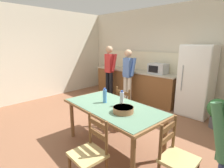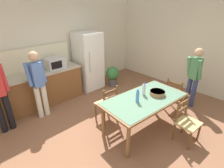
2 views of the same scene
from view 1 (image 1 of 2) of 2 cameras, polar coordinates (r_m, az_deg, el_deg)
ground_plane at (r=3.88m, az=-1.40°, el=-14.92°), size 8.32×8.32×0.00m
wall_back at (r=5.61m, az=18.59°, el=8.80°), size 6.52×0.12×2.90m
wall_left at (r=6.19m, az=-23.33°, el=8.79°), size 0.12×5.20×2.90m
kitchen_counter at (r=5.91m, az=7.30°, el=-0.00°), size 2.99×0.66×0.94m
counter_splashback at (r=6.03m, az=9.33°, el=7.60°), size 2.95×0.03×0.60m
refrigerator at (r=4.89m, az=25.83°, el=0.95°), size 0.74×0.73×1.79m
microwave at (r=5.31m, az=14.81°, el=4.90°), size 0.50×0.39×0.30m
dining_table at (r=3.04m, az=0.38°, el=-8.64°), size 1.88×1.08×0.79m
bottle_near_centre at (r=3.13m, az=-2.37°, el=-3.89°), size 0.07×0.07×0.27m
bottle_off_centre at (r=2.98m, az=3.24°, el=-4.83°), size 0.07×0.07×0.27m
serving_bowl at (r=2.73m, az=3.71°, el=-8.26°), size 0.32×0.32×0.09m
chair_head_end at (r=2.50m, az=20.22°, el=-21.65°), size 0.40×0.42×0.91m
chair_side_far_left at (r=3.89m, az=4.86°, el=-7.67°), size 0.44×0.42×0.91m
chair_side_near_right at (r=2.47m, az=-7.19°, el=-21.37°), size 0.45×0.43×0.91m
person_at_sink at (r=5.86m, az=-0.85°, el=4.95°), size 0.43×0.30×1.73m
person_at_counter at (r=5.31m, az=5.19°, el=3.44°), size 0.41×0.28×1.64m
potted_plant at (r=4.46m, az=31.27°, el=-7.64°), size 0.44×0.44×0.67m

